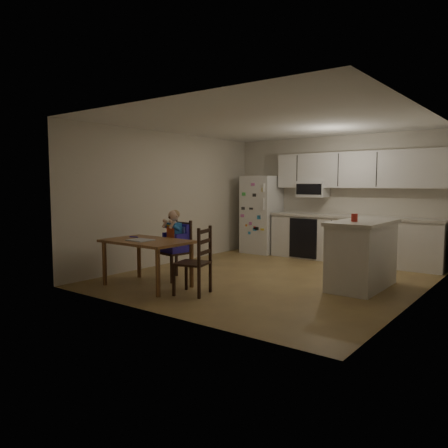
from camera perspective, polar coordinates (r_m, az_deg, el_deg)
room at (r=7.47m, az=8.10°, el=3.06°), size 4.52×5.01×2.51m
refrigerator at (r=9.72m, az=4.92°, el=1.25°), size 0.72×0.70×1.70m
kitchen_run at (r=8.88m, az=16.48°, el=0.84°), size 3.37×0.62×2.15m
kitchen_island at (r=6.75m, az=17.59°, el=-3.77°), size 0.71×1.35×0.99m
red_cup at (r=6.52m, az=16.67°, el=0.80°), size 0.09×0.09×0.11m
dining_table at (r=6.61m, az=-9.99°, el=-2.89°), size 1.30×0.84×0.70m
napkin at (r=6.57m, az=-10.88°, el=-2.07°), size 0.34×0.30×0.01m
toddler_spoon at (r=6.97m, az=-11.78°, el=-1.66°), size 0.12×0.06×0.02m
chair_booster at (r=7.03m, az=-6.26°, el=-1.77°), size 0.48×0.48×1.12m
chair_side at (r=6.03m, az=-3.36°, el=-4.26°), size 0.52×0.52×0.95m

